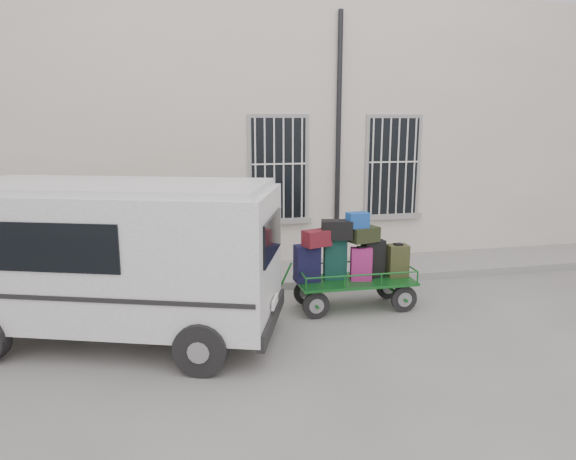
% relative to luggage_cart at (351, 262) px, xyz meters
% --- Properties ---
extents(ground, '(80.00, 80.00, 0.00)m').
position_rel_luggage_cart_xyz_m(ground, '(-0.30, -0.13, -0.86)').
color(ground, slate).
rests_on(ground, ground).
extents(building, '(24.00, 5.15, 6.00)m').
position_rel_luggage_cart_xyz_m(building, '(-0.30, 5.37, 2.14)').
color(building, beige).
rests_on(building, ground).
extents(sidewalk, '(24.00, 1.70, 0.15)m').
position_rel_luggage_cart_xyz_m(sidewalk, '(-0.30, 2.07, -0.78)').
color(sidewalk, gray).
rests_on(sidewalk, ground).
extents(luggage_cart, '(2.43, 0.97, 1.73)m').
position_rel_luggage_cart_xyz_m(luggage_cart, '(0.00, 0.00, 0.00)').
color(luggage_cart, black).
rests_on(luggage_cart, ground).
extents(van, '(5.12, 3.45, 2.40)m').
position_rel_luggage_cart_xyz_m(van, '(-3.85, -0.50, 0.52)').
color(van, silver).
rests_on(van, ground).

